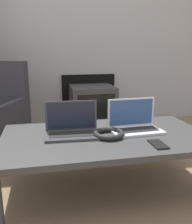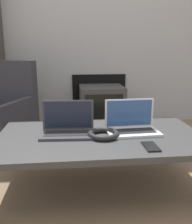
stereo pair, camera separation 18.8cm
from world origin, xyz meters
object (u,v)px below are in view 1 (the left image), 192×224
(laptop_left, at_px, (72,127))
(tv, at_px, (92,108))
(laptop_right, at_px, (134,124))
(phone, at_px, (158,144))
(headphones, at_px, (109,134))

(laptop_left, relative_size, tv, 0.69)
(laptop_right, height_order, phone, laptop_right)
(laptop_left, relative_size, headphones, 1.73)
(laptop_right, relative_size, tv, 0.69)
(headphones, xyz_separation_m, tv, (0.16, 1.35, -0.15))
(headphones, relative_size, phone, 1.41)
(laptop_right, xyz_separation_m, phone, (0.04, -0.28, -0.04))
(laptop_left, bearing_deg, tv, 76.44)
(tv, bearing_deg, laptop_right, -88.21)
(laptop_left, xyz_separation_m, tv, (0.38, 1.27, -0.18))
(laptop_left, height_order, phone, laptop_left)
(laptop_right, relative_size, phone, 2.42)
(headphones, relative_size, tv, 0.40)
(phone, bearing_deg, tv, 93.02)
(laptop_left, bearing_deg, laptop_right, 3.25)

